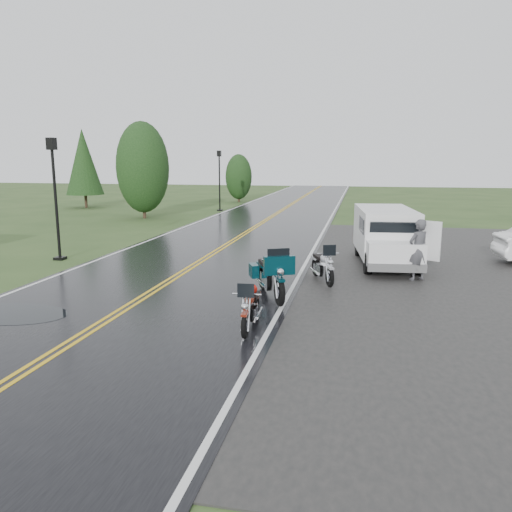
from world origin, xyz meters
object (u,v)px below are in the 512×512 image
(van_white, at_px, (369,244))
(person_at_van, at_px, (418,251))
(motorcycle_teal, at_px, (280,280))
(lamp_post_near_left, at_px, (56,199))
(lamp_post_far_left, at_px, (219,181))
(motorcycle_red, at_px, (245,315))
(motorcycle_silver, at_px, (330,269))

(van_white, bearing_deg, person_at_van, -26.46)
(motorcycle_teal, relative_size, lamp_post_near_left, 0.55)
(lamp_post_near_left, xyz_separation_m, lamp_post_far_left, (0.88, 18.64, -0.07))
(motorcycle_red, bearing_deg, motorcycle_teal, 78.92)
(motorcycle_red, bearing_deg, person_at_van, 53.70)
(lamp_post_near_left, bearing_deg, person_at_van, -3.16)
(person_at_van, xyz_separation_m, lamp_post_near_left, (-12.72, 0.70, 1.31))
(motorcycle_red, height_order, person_at_van, person_at_van)
(van_white, distance_m, lamp_post_near_left, 11.33)
(motorcycle_silver, bearing_deg, lamp_post_far_left, 93.52)
(motorcycle_silver, bearing_deg, person_at_van, 11.83)
(motorcycle_red, xyz_separation_m, lamp_post_far_left, (-7.84, 25.53, 1.62))
(motorcycle_red, relative_size, van_white, 0.37)
(person_at_van, bearing_deg, motorcycle_teal, 8.80)
(person_at_van, bearing_deg, van_white, -57.58)
(motorcycle_silver, height_order, van_white, van_white)
(motorcycle_teal, bearing_deg, lamp_post_far_left, 85.23)
(van_white, bearing_deg, lamp_post_far_left, 112.99)
(motorcycle_red, distance_m, motorcycle_teal, 2.43)
(van_white, height_order, lamp_post_far_left, lamp_post_far_left)
(van_white, bearing_deg, motorcycle_silver, -122.87)
(person_at_van, bearing_deg, lamp_post_far_left, -95.55)
(motorcycle_red, xyz_separation_m, person_at_van, (4.00, 6.19, 0.38))
(motorcycle_silver, height_order, person_at_van, person_at_van)
(motorcycle_red, distance_m, lamp_post_far_left, 26.76)
(lamp_post_near_left, bearing_deg, van_white, -0.78)
(lamp_post_near_left, height_order, lamp_post_far_left, lamp_post_near_left)
(motorcycle_silver, bearing_deg, motorcycle_red, -127.74)
(person_at_van, height_order, lamp_post_far_left, lamp_post_far_left)
(van_white, relative_size, lamp_post_near_left, 1.14)
(lamp_post_near_left, bearing_deg, lamp_post_far_left, 87.30)
(motorcycle_silver, height_order, lamp_post_far_left, lamp_post_far_left)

